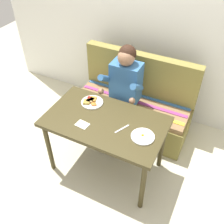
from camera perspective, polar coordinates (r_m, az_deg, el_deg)
The scene contains 9 objects.
ground_plane at distance 3.09m, azimuth -1.27°, elevation -11.78°, with size 8.00×8.00×0.00m, color beige.
back_wall at distance 3.26m, azimuth 9.37°, elevation 19.63°, with size 4.40×0.10×2.60m, color silver.
table at distance 2.61m, azimuth -1.47°, elevation -3.14°, with size 1.20×0.70×0.73m.
couch at distance 3.34m, azimuth 4.71°, elevation 1.15°, with size 1.44×0.56×1.00m.
person at distance 2.98m, azimuth 2.52°, elevation 5.69°, with size 0.45×0.61×1.21m.
plate_breakfast at distance 2.75m, azimuth -4.53°, elevation 2.27°, with size 0.23×0.23×0.05m.
plate_eggs at distance 2.40m, azimuth 6.79°, elevation -5.36°, with size 0.22×0.22×0.04m.
napkin at distance 2.52m, azimuth -6.55°, elevation -2.76°, with size 0.12×0.09×0.01m, color silver.
fork at distance 2.46m, azimuth 2.20°, elevation -3.72°, with size 0.01×0.17×0.01m, color silver.
Camera 1 is at (0.89, -1.64, 2.46)m, focal length 41.55 mm.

